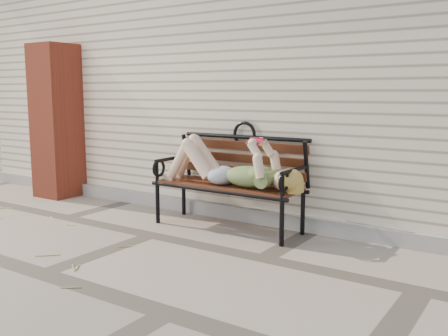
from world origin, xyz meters
The scene contains 7 objects.
ground centered at (0.00, 0.00, 0.00)m, with size 80.00×80.00×0.00m, color gray.
house_wall centered at (0.00, 3.00, 1.50)m, with size 8.00×4.00×3.00m, color beige.
foundation_strip centered at (0.00, 0.97, 0.07)m, with size 8.00×0.10×0.15m, color #AEA69D.
brick_pillar centered at (-2.30, 0.75, 1.00)m, with size 0.50×0.50×2.00m, color #AD3E27.
garden_bench centered at (0.48, 0.72, 0.61)m, with size 1.67×0.66×1.08m.
reading_woman centered at (0.49, 0.59, 0.64)m, with size 1.58×0.36×0.50m.
straw_scatter centered at (-0.64, -0.66, 0.01)m, with size 2.62×1.74×0.01m.
Camera 1 is at (3.19, -3.53, 1.38)m, focal length 40.00 mm.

